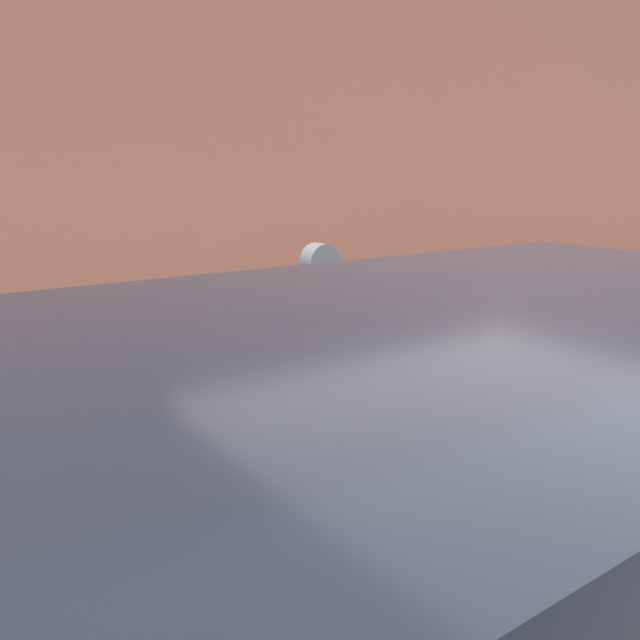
% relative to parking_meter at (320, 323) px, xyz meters
% --- Properties ---
extents(ground_plane, '(60.00, 60.00, 0.00)m').
position_rel_parking_meter_xyz_m(ground_plane, '(0.50, -0.98, -1.31)').
color(ground_plane, '#515154').
extents(sidewalk, '(24.00, 2.80, 0.12)m').
position_rel_parking_meter_xyz_m(sidewalk, '(0.50, 1.22, -1.25)').
color(sidewalk, '#BCB7AD').
rests_on(sidewalk, ground_plane).
extents(building_facade, '(24.00, 0.30, 6.09)m').
position_rel_parking_meter_xyz_m(building_facade, '(0.50, 4.33, 1.73)').
color(building_facade, '#935642').
rests_on(building_facade, ground_plane).
extents(parking_meter, '(0.18, 0.13, 1.60)m').
position_rel_parking_meter_xyz_m(parking_meter, '(0.00, 0.00, 0.00)').
color(parking_meter, slate).
rests_on(parking_meter, sidewalk).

